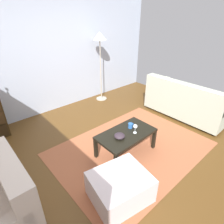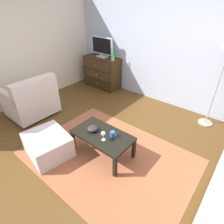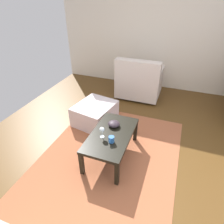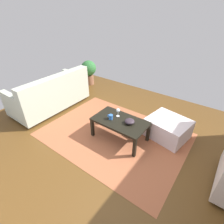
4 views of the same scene
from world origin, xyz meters
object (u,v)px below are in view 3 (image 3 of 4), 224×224
Objects in this scene: bowl_decorative at (114,124)px; ottoman at (95,113)px; wine_glass at (102,130)px; coffee_table at (111,136)px; armchair at (139,81)px; mug at (111,139)px.

ottoman is at bearing -132.95° from bowl_decorative.
wine_glass is 0.93× the size of bowl_decorative.
wine_glass is 0.98m from ottoman.
coffee_table is 1.04× the size of armchair.
bowl_decorative is at bearing 167.17° from wine_glass.
ottoman is (-0.84, -0.63, -0.26)m from mug.
armchair is at bearing 179.66° from wine_glass.
bowl_decorative is 0.24× the size of ottoman.
bowl_decorative reaches higher than coffee_table.
coffee_table is at bearing 39.85° from ottoman.
ottoman is at bearing -143.21° from mug.
mug is 0.12× the size of armchair.
mug reaches higher than ottoman.
mug is at bearing 70.42° from wine_glass.
armchair reaches higher than wine_glass.
wine_glass reaches higher than bowl_decorative.
ottoman is (-0.79, -0.48, -0.33)m from wine_glass.
armchair is 1.37m from ottoman.
coffee_table is 6.08× the size of wine_glass.
coffee_table is 0.90m from ottoman.
wine_glass reaches higher than mug.
coffee_table is 5.68× the size of bowl_decorative.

